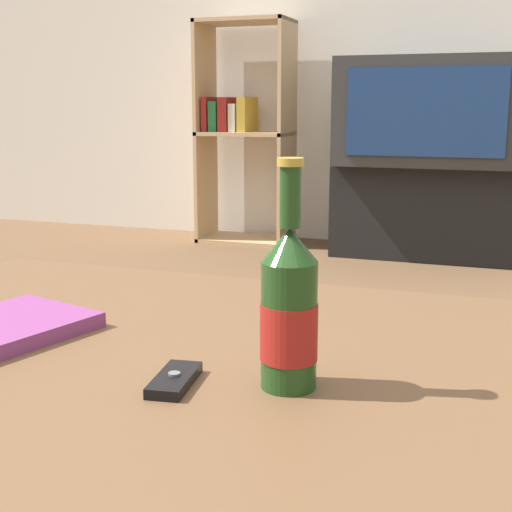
% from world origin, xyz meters
% --- Properties ---
extents(coffee_table, '(1.21, 0.89, 0.40)m').
position_xyz_m(coffee_table, '(0.00, 0.00, 0.35)').
color(coffee_table, brown).
rests_on(coffee_table, ground_plane).
extents(tv_stand, '(0.92, 0.41, 0.47)m').
position_xyz_m(tv_stand, '(0.10, 2.75, 0.23)').
color(tv_stand, black).
rests_on(tv_stand, ground_plane).
extents(television, '(0.87, 0.61, 0.51)m').
position_xyz_m(television, '(0.10, 2.74, 0.72)').
color(television, '#2D2D2D').
rests_on(television, tv_stand).
extents(bookshelf, '(0.50, 0.30, 1.20)m').
position_xyz_m(bookshelf, '(-0.92, 2.81, 0.62)').
color(bookshelf, tan).
rests_on(bookshelf, ground_plane).
extents(beer_bottle, '(0.07, 0.07, 0.29)m').
position_xyz_m(beer_bottle, '(0.23, -0.08, 0.50)').
color(beer_bottle, '#1E4219').
rests_on(beer_bottle, coffee_table).
extents(cell_phone, '(0.06, 0.11, 0.02)m').
position_xyz_m(cell_phone, '(0.09, -0.13, 0.41)').
color(cell_phone, black).
rests_on(cell_phone, coffee_table).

